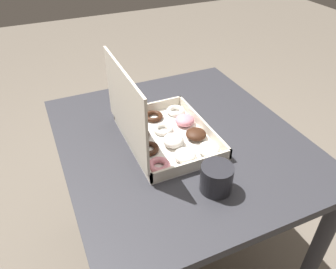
{
  "coord_description": "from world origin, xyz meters",
  "views": [
    {
      "loc": [
        -0.83,
        0.42,
        1.43
      ],
      "look_at": [
        0.01,
        0.04,
        0.75
      ],
      "focal_mm": 35.0,
      "sensor_mm": 36.0,
      "label": 1
    }
  ],
  "objects": [
    {
      "name": "dining_table",
      "position": [
        0.0,
        0.0,
        0.61
      ],
      "size": [
        0.91,
        0.82,
        0.73
      ],
      "color": "#2D2D33",
      "rests_on": "ground_plane"
    },
    {
      "name": "coffee_mug",
      "position": [
        -0.27,
        0.01,
        0.77
      ],
      "size": [
        0.09,
        0.09,
        0.08
      ],
      "color": "#232328",
      "rests_on": "dining_table"
    },
    {
      "name": "ground_plane",
      "position": [
        0.0,
        0.0,
        0.0
      ],
      "size": [
        8.0,
        8.0,
        0.0
      ],
      "primitive_type": "plane",
      "color": "#6B6054"
    },
    {
      "name": "donut_box",
      "position": [
        0.01,
        0.07,
        0.78
      ],
      "size": [
        0.38,
        0.29,
        0.29
      ],
      "color": "silver",
      "rests_on": "dining_table"
    }
  ]
}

